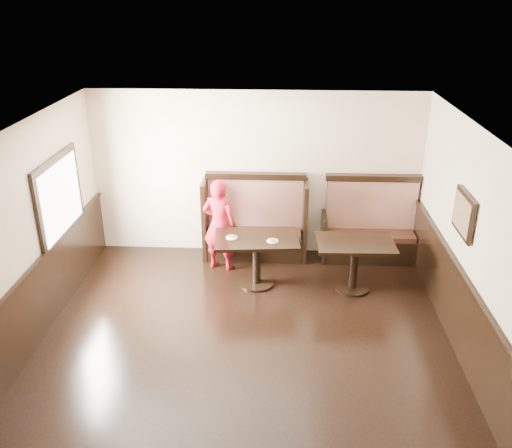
# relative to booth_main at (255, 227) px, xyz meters

# --- Properties ---
(ground) EXTENTS (7.00, 7.00, 0.00)m
(ground) POSITION_rel_booth_main_xyz_m (0.00, -3.30, -0.53)
(ground) COLOR black
(ground) RESTS_ON ground
(room_shell) EXTENTS (7.00, 7.00, 7.00)m
(room_shell) POSITION_rel_booth_main_xyz_m (-0.30, -3.01, 0.14)
(room_shell) COLOR beige
(room_shell) RESTS_ON ground
(booth_main) EXTENTS (1.75, 0.72, 1.45)m
(booth_main) POSITION_rel_booth_main_xyz_m (0.00, 0.00, 0.00)
(booth_main) COLOR black
(booth_main) RESTS_ON ground
(booth_neighbor) EXTENTS (1.65, 0.72, 1.45)m
(booth_neighbor) POSITION_rel_booth_main_xyz_m (1.95, -0.00, -0.05)
(booth_neighbor) COLOR black
(booth_neighbor) RESTS_ON ground
(table_main) EXTENTS (1.33, 0.90, 0.80)m
(table_main) POSITION_rel_booth_main_xyz_m (0.07, -1.01, 0.09)
(table_main) COLOR black
(table_main) RESTS_ON ground
(table_neighbor) EXTENTS (1.17, 0.79, 0.80)m
(table_neighbor) POSITION_rel_booth_main_xyz_m (1.56, -1.08, 0.07)
(table_neighbor) COLOR black
(table_neighbor) RESTS_ON ground
(child) EXTENTS (0.64, 0.50, 1.55)m
(child) POSITION_rel_booth_main_xyz_m (-0.55, -0.50, 0.25)
(child) COLOR #B41326
(child) RESTS_ON ground
(pizza_plate_left) EXTENTS (0.18, 0.18, 0.03)m
(pizza_plate_left) POSITION_rel_booth_main_xyz_m (-0.31, -1.03, 0.29)
(pizza_plate_left) COLOR white
(pizza_plate_left) RESTS_ON table_main
(pizza_plate_right) EXTENTS (0.18, 0.18, 0.03)m
(pizza_plate_right) POSITION_rel_booth_main_xyz_m (0.32, -1.13, 0.29)
(pizza_plate_right) COLOR white
(pizza_plate_right) RESTS_ON table_main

